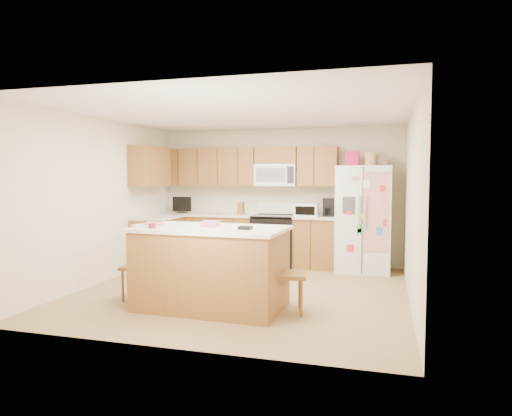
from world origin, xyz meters
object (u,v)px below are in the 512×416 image
(windsor_chair_back, at_px, (226,261))
(windsor_chair_left, at_px, (140,266))
(refrigerator, at_px, (363,218))
(island, at_px, (211,267))
(windsor_chair_right, at_px, (286,274))
(stove, at_px, (275,240))

(windsor_chair_back, bearing_deg, windsor_chair_left, -152.02)
(refrigerator, bearing_deg, island, -121.55)
(refrigerator, distance_m, windsor_chair_left, 3.85)
(windsor_chair_left, height_order, windsor_chair_right, windsor_chair_right)
(windsor_chair_left, bearing_deg, windsor_chair_back, 27.98)
(windsor_chair_back, height_order, windsor_chair_right, windsor_chair_back)
(stove, distance_m, windsor_chair_left, 2.97)
(refrigerator, bearing_deg, windsor_chair_left, -135.80)
(stove, relative_size, windsor_chair_back, 1.14)
(island, bearing_deg, windsor_chair_back, 92.37)
(refrigerator, bearing_deg, stove, 177.70)
(windsor_chair_back, bearing_deg, stove, 85.94)
(island, bearing_deg, stove, 87.40)
(island, xyz_separation_m, windsor_chair_left, (-1.04, 0.10, -0.06))
(island, distance_m, windsor_chair_right, 0.93)
(island, distance_m, windsor_chair_back, 0.64)
(refrigerator, height_order, windsor_chair_left, refrigerator)
(windsor_chair_right, bearing_deg, windsor_chair_back, 149.02)
(windsor_chair_left, bearing_deg, refrigerator, 44.20)
(windsor_chair_back, bearing_deg, island, -87.63)
(stove, height_order, island, stove)
(windsor_chair_back, relative_size, windsor_chair_right, 1.01)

